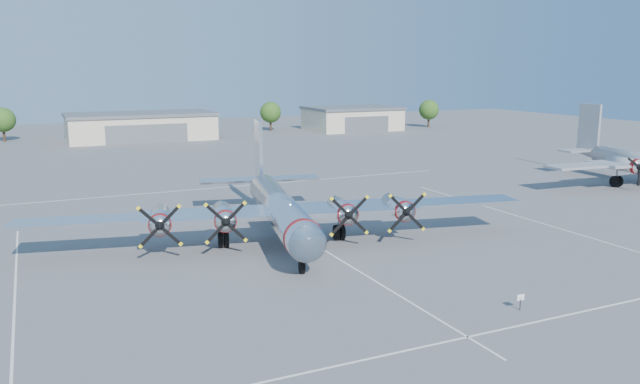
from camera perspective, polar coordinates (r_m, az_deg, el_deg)
name	(u,v)px	position (r m, az deg, el deg)	size (l,w,h in m)	color
ground	(303,238)	(52.96, -1.53, -4.19)	(260.00, 260.00, 0.00)	#545456
parking_lines	(312,243)	(51.41, -0.75, -4.66)	(60.00, 50.08, 0.01)	silver
hangar_center	(141,126)	(130.90, -16.05, 5.81)	(28.60, 14.60, 5.40)	#C0B198
hangar_east	(352,118)	(146.23, 2.97, 6.75)	(20.60, 14.60, 5.40)	#C0B198
tree_west	(3,120)	(137.29, -27.03, 5.89)	(4.80, 4.80, 6.64)	#382619
tree_east	(270,112)	(144.26, -4.55, 7.27)	(4.80, 4.80, 6.64)	#382619
tree_far_east	(429,110)	(154.86, 9.93, 7.41)	(4.80, 4.80, 6.64)	#382619
main_bomber_b29	(279,238)	(52.94, -3.77, -4.22)	(40.71, 27.85, 9.00)	silver
twin_engine_east	(636,183)	(87.68, 26.94, 0.76)	(29.63, 21.30, 9.39)	#9D9DA1
info_placard	(521,299)	(39.19, 17.86, -9.30)	(0.52, 0.07, 0.99)	black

